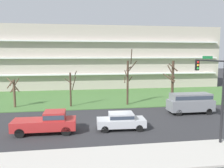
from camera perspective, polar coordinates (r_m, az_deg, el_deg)
The scene contains 12 objects.
ground at distance 23.50m, azimuth 0.62°, elevation -9.65°, with size 160.00×160.00×0.00m, color #2D2D30.
sidewalk_curb_near at distance 16.14m, azimuth 5.46°, elevation -17.62°, with size 80.00×4.00×0.15m, color #BCB7AD.
grass_lawn_strip at distance 36.99m, azimuth -2.91°, elevation -3.27°, with size 80.00×16.00×0.08m, color #477238.
apartment_building at distance 50.23m, azimuth -4.59°, elevation 6.58°, with size 51.14×12.82×12.35m.
tree_far_left at distance 32.19m, azimuth -23.09°, elevation -1.65°, with size 1.54×1.58×3.92m.
tree_left at distance 30.49m, azimuth -10.10°, elevation -0.99°, with size 1.60×1.58×4.80m.
tree_center at distance 31.09m, azimuth 3.99°, elevation 1.03°, with size 1.69×1.73×7.56m.
tree_right at distance 33.62m, azimuth 14.67°, elevation 0.89°, with size 1.78×1.73×5.96m.
sedan_silver_near_left at distance 21.41m, azimuth 2.24°, elevation -8.94°, with size 4.48×2.02×1.57m.
van_gray_center_left at distance 28.44m, azimuth 18.83°, elevation -4.14°, with size 5.20×2.00×2.36m.
pickup_red_center_right at distance 21.16m, azimuth -15.70°, elevation -9.00°, with size 5.44×2.10×1.95m.
traffic_signal_mast at distance 20.24m, azimuth 23.70°, elevation 0.12°, with size 0.90×4.38×6.77m.
Camera 1 is at (-3.66, -22.16, 6.90)m, focal length 36.99 mm.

